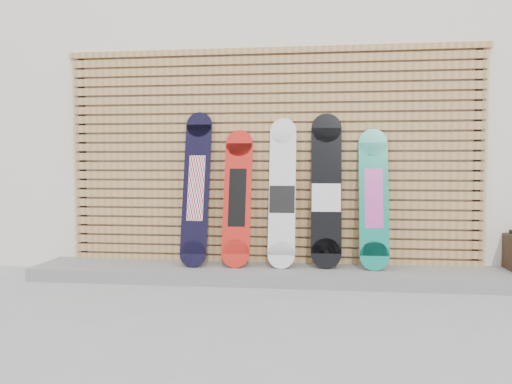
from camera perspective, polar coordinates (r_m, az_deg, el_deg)
ground at (r=4.25m, az=2.52°, el=-12.07°), size 80.00×80.00×0.00m
building at (r=7.63m, az=8.31°, el=8.19°), size 12.00×5.00×3.60m
concrete_step at (r=4.91m, az=1.35°, el=-9.30°), size 4.60×0.70×0.12m
slat_wall at (r=5.09m, az=1.68°, el=4.15°), size 4.26×0.08×2.29m
snowboard_0 at (r=5.00m, az=-6.84°, el=0.46°), size 0.26×0.38×1.54m
snowboard_1 at (r=4.94m, az=-2.14°, el=-0.64°), size 0.28×0.35×1.35m
snowboard_2 at (r=4.89m, az=3.01°, el=-0.12°), size 0.26×0.33×1.47m
snowboard_3 at (r=4.90m, az=8.03°, el=0.11°), size 0.30×0.29×1.51m
snowboard_4 at (r=4.92m, az=13.30°, el=-0.71°), size 0.28×0.32×1.35m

